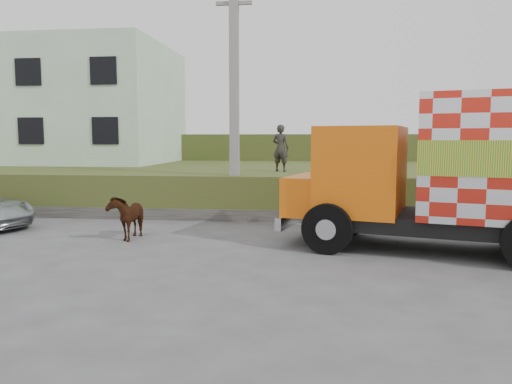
# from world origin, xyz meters

# --- Properties ---
(ground) EXTENTS (120.00, 120.00, 0.00)m
(ground) POSITION_xyz_m (0.00, 0.00, 0.00)
(ground) COLOR #474749
(ground) RESTS_ON ground
(embankment) EXTENTS (40.00, 12.00, 1.50)m
(embankment) POSITION_xyz_m (0.00, 10.00, 0.75)
(embankment) COLOR #37541C
(embankment) RESTS_ON ground
(embankment_far) EXTENTS (40.00, 12.00, 3.00)m
(embankment_far) POSITION_xyz_m (0.00, 22.00, 1.50)
(embankment_far) COLOR #37541C
(embankment_far) RESTS_ON ground
(retaining_strip) EXTENTS (16.00, 0.50, 0.40)m
(retaining_strip) POSITION_xyz_m (-2.00, 4.20, 0.20)
(retaining_strip) COLOR #595651
(retaining_strip) RESTS_ON ground
(building) EXTENTS (10.00, 8.00, 6.00)m
(building) POSITION_xyz_m (-11.00, 13.00, 4.50)
(building) COLOR silver
(building) RESTS_ON embankment
(utility_pole) EXTENTS (1.20, 0.30, 8.00)m
(utility_pole) POSITION_xyz_m (-1.00, 4.60, 4.08)
(utility_pole) COLOR gray
(utility_pole) RESTS_ON ground
(cargo_truck) EXTENTS (8.86, 4.77, 3.77)m
(cargo_truck) POSITION_xyz_m (5.70, 0.04, 1.94)
(cargo_truck) COLOR black
(cargo_truck) RESTS_ON ground
(cow) EXTENTS (0.68, 1.48, 1.24)m
(cow) POSITION_xyz_m (-3.38, 0.87, 0.62)
(cow) COLOR black
(cow) RESTS_ON ground
(pedestrian) EXTENTS (0.76, 0.61, 1.79)m
(pedestrian) POSITION_xyz_m (0.41, 6.87, 2.40)
(pedestrian) COLOR #2D2A28
(pedestrian) RESTS_ON embankment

